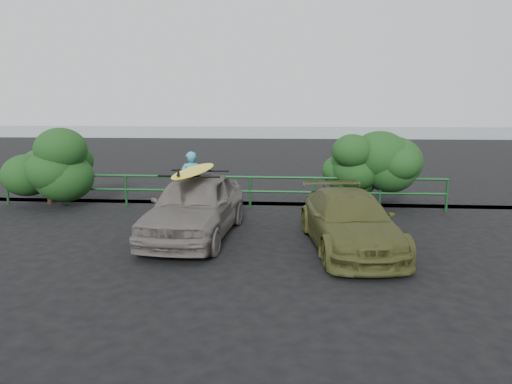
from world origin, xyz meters
TOP-DOWN VIEW (x-y plane):
  - ground at (0.00, 0.00)m, footprint 80.00×80.00m
  - ocean at (0.00, 60.00)m, footprint 200.00×200.00m
  - guardrail at (0.00, 5.00)m, footprint 14.00×0.08m
  - shrub_left at (-4.80, 5.40)m, footprint 3.20×2.40m
  - shrub_right at (5.00, 5.50)m, footprint 3.20×2.40m
  - sedan at (-0.03, 1.70)m, footprint 2.11×4.64m
  - olive_vehicle at (3.59, 1.04)m, footprint 2.29×4.51m
  - man at (-0.82, 4.77)m, footprint 0.78×0.67m
  - roof_rack at (-0.03, 1.70)m, footprint 1.54×1.12m
  - surfboard at (-0.03, 1.70)m, footprint 0.81×3.01m

SIDE VIEW (x-z plane):
  - ground at x=0.00m, z-range 0.00..0.00m
  - ocean at x=0.00m, z-range 0.00..0.00m
  - guardrail at x=0.00m, z-range 0.00..1.04m
  - olive_vehicle at x=3.59m, z-range 0.00..1.25m
  - sedan at x=-0.03m, z-range 0.00..1.54m
  - man at x=-0.82m, z-range 0.00..1.81m
  - shrub_right at x=5.00m, z-range 0.00..2.14m
  - shrub_left at x=-4.80m, z-range 0.00..2.29m
  - roof_rack at x=-0.03m, z-range 1.54..1.59m
  - surfboard at x=-0.03m, z-range 1.59..1.68m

